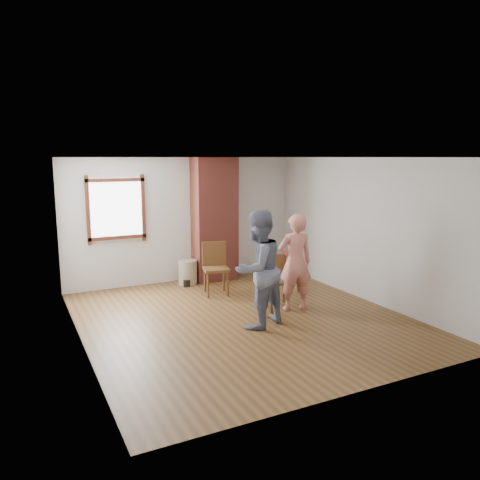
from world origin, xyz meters
name	(u,v)px	position (x,y,z in m)	size (l,w,h in m)	color
ground	(243,318)	(0.00, 0.00, 0.00)	(5.50, 5.50, 0.00)	brown
room_shell	(223,205)	(-0.06, 0.61, 1.81)	(5.04, 5.52, 2.62)	silver
brick_chimney	(215,220)	(0.60, 2.50, 1.30)	(0.90, 0.50, 2.60)	#AC493D
stoneware_crock	(188,272)	(-0.06, 2.40, 0.25)	(0.39, 0.39, 0.50)	tan
dark_pot	(187,283)	(-0.15, 2.22, 0.07)	(0.14, 0.14, 0.14)	black
dining_chair_left	(215,265)	(0.18, 1.53, 0.56)	(0.56, 0.56, 1.00)	brown
dining_chair_right	(276,277)	(0.88, 0.42, 0.50)	(0.52, 0.52, 0.89)	brown
side_table	(272,293)	(0.49, -0.10, 0.40)	(0.40, 0.40, 0.60)	brown
cake_plate	(272,281)	(0.49, -0.10, 0.60)	(0.18, 0.18, 0.01)	white
cake_slice	(272,279)	(0.50, -0.10, 0.64)	(0.08, 0.07, 0.06)	white
man	(258,269)	(0.06, -0.41, 0.91)	(0.88, 0.69, 1.82)	#151C3A
person_pink	(295,262)	(1.01, 0.02, 0.84)	(0.61, 0.40, 1.67)	#DF7E6F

